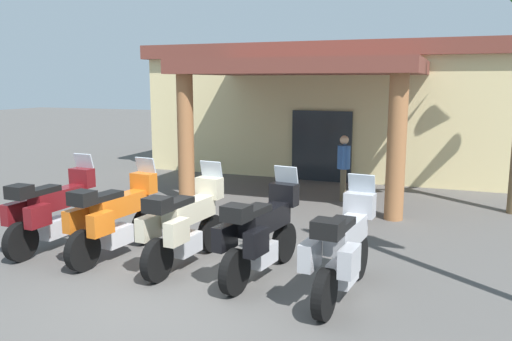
% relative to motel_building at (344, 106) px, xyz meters
% --- Properties ---
extents(ground_plane, '(80.00, 80.00, 0.00)m').
position_rel_motel_building_xyz_m(ground_plane, '(0.01, -12.19, -2.10)').
color(ground_plane, '#514F4C').
extents(motel_building, '(12.20, 11.16, 4.10)m').
position_rel_motel_building_xyz_m(motel_building, '(0.00, 0.00, 0.00)').
color(motel_building, beige).
rests_on(motel_building, ground_plane).
extents(motorcycle_maroon, '(0.72, 2.21, 1.61)m').
position_rel_motel_building_xyz_m(motorcycle_maroon, '(-2.92, -11.17, -1.40)').
color(motorcycle_maroon, black).
rests_on(motorcycle_maroon, ground_plane).
extents(motorcycle_orange, '(0.75, 2.21, 1.61)m').
position_rel_motel_building_xyz_m(motorcycle_orange, '(-1.61, -11.18, -1.40)').
color(motorcycle_orange, black).
rests_on(motorcycle_orange, ground_plane).
extents(motorcycle_cream, '(0.74, 2.21, 1.61)m').
position_rel_motel_building_xyz_m(motorcycle_cream, '(-0.29, -11.14, -1.40)').
color(motorcycle_cream, black).
rests_on(motorcycle_cream, ground_plane).
extents(motorcycle_black, '(0.82, 2.21, 1.61)m').
position_rel_motel_building_xyz_m(motorcycle_black, '(1.03, -11.17, -1.40)').
color(motorcycle_black, black).
rests_on(motorcycle_black, ground_plane).
extents(motorcycle_silver, '(0.74, 2.21, 1.61)m').
position_rel_motel_building_xyz_m(motorcycle_silver, '(2.35, -11.47, -1.40)').
color(motorcycle_silver, black).
rests_on(motorcycle_silver, ground_plane).
extents(pedestrian, '(0.32, 0.52, 1.64)m').
position_rel_motel_building_xyz_m(pedestrian, '(1.15, -5.60, -1.15)').
color(pedestrian, brown).
rests_on(pedestrian, ground_plane).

